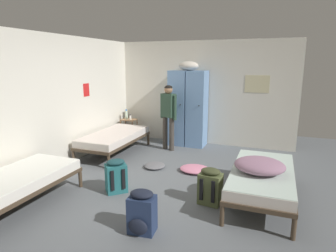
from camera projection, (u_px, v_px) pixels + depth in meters
name	position (u px, v px, depth m)	size (l,w,h in m)	color
ground_plane	(162.00, 182.00, 5.01)	(8.68, 8.68, 0.00)	slate
room_backdrop	(132.00, 98.00, 6.29)	(4.49, 5.48, 2.57)	silver
locker_bank	(188.00, 107.00, 7.12)	(0.90, 0.55, 2.07)	#6B93C6
shelf_unit	(129.00, 127.00, 7.68)	(0.38, 0.30, 0.57)	#99704C
bed_right	(262.00, 176.00, 4.30)	(0.90, 1.90, 0.49)	#473828
bed_left_front	(13.00, 183.00, 4.07)	(0.90, 1.90, 0.49)	#473828
bed_left_rear	(114.00, 137.00, 6.54)	(0.90, 1.90, 0.49)	#473828
bedding_heap	(260.00, 165.00, 4.14)	(0.71, 0.62, 0.21)	gray
person_traveler	(168.00, 111.00, 6.72)	(0.45, 0.30, 1.53)	#3D3833
water_bottle	(126.00, 115.00, 7.66)	(0.07, 0.07, 0.25)	silver
lotion_bottle	(130.00, 117.00, 7.56)	(0.05, 0.05, 0.14)	white
backpack_navy	(142.00, 213.00, 3.50)	(0.34, 0.36, 0.55)	navy
backpack_olive	(210.00, 187.00, 4.23)	(0.35, 0.36, 0.55)	#566038
backpack_teal	(116.00, 176.00, 4.61)	(0.42, 0.42, 0.55)	#23666B
clothes_pile_pink	(195.00, 169.00, 5.49)	(0.59, 0.48, 0.11)	pink
clothes_pile_grey	(155.00, 166.00, 5.71)	(0.41, 0.42, 0.08)	slate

